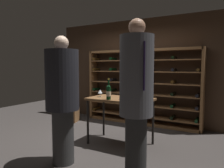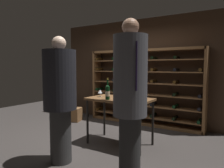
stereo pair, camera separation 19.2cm
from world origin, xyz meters
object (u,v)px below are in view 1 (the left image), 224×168
Objects in this scene: wine_rack at (141,87)px; wine_crate at (69,115)px; tasting_table at (120,103)px; wine_glass_stemmed_center at (100,92)px; person_host_in_suit at (62,94)px; wine_bottle_black_capsule at (109,92)px; person_guest_plum_blouse at (136,95)px; wine_bottle_amber_reserve at (126,91)px.

wine_rack is 6.26× the size of wine_crate.
tasting_table is 8.45× the size of wine_glass_stemmed_center.
tasting_table is 0.62× the size of person_host_in_suit.
person_host_in_suit is (-0.19, -2.70, 0.11)m from wine_rack.
wine_bottle_black_capsule is at bearing -30.35° from wine_crate.
person_host_in_suit is at bearing -137.16° from person_guest_plum_blouse.
tasting_table is 1.23m from person_host_in_suit.
person_guest_plum_blouse is at bearing -44.75° from wine_bottle_black_capsule.
wine_glass_stemmed_center is (-0.57, 0.00, -0.04)m from wine_bottle_amber_reserve.
person_host_in_suit is 4.02× the size of wine_crate.
tasting_table is 0.37m from wine_bottle_black_capsule.
person_host_in_suit is at bearing -88.68° from wine_glass_stemmed_center.
person_guest_plum_blouse is 1.22m from person_host_in_suit.
wine_bottle_black_capsule is at bearing -86.46° from wine_rack.
person_host_in_suit reaches higher than wine_bottle_black_capsule.
person_guest_plum_blouse reaches higher than wine_glass_stemmed_center.
wine_bottle_black_capsule is at bearing -177.77° from person_host_in_suit.
wine_bottle_amber_reserve is at bearing -0.45° from wine_glass_stemmed_center.
wine_rack is 1.63m from wine_glass_stemmed_center.
person_host_in_suit is at bearing -93.94° from wine_rack.
wine_rack is 1.56× the size of person_host_in_suit.
wine_bottle_black_capsule is (1.90, -1.11, 0.84)m from wine_crate.
wine_bottle_black_capsule is (0.30, 0.86, -0.04)m from person_host_in_suit.
person_guest_plum_blouse is 5.37× the size of wine_bottle_black_capsule.
person_host_in_suit is (-1.22, 0.05, -0.08)m from person_guest_plum_blouse.
person_guest_plum_blouse is 4.24× the size of wine_crate.
person_guest_plum_blouse is 5.40× the size of wine_bottle_amber_reserve.
wine_crate is at bearing -157.72° from wine_rack.
wine_rack reaches higher than wine_bottle_amber_reserve.
person_guest_plum_blouse is 3.59m from wine_crate.
person_guest_plum_blouse is at bearing -42.49° from wine_glass_stemmed_center.
person_host_in_suit is 2.69m from wine_crate.
person_host_in_suit is at bearing -109.11° from tasting_table.
wine_bottle_amber_reserve is at bearing 174.95° from person_host_in_suit.
tasting_table is 2.24m from wine_crate.
tasting_table is 0.59× the size of person_guest_plum_blouse.
person_guest_plum_blouse reaches higher than wine_crate.
tasting_table is 0.28m from wine_bottle_amber_reserve.
wine_rack is at bearing -162.51° from person_host_in_suit.
person_guest_plum_blouse is 1.32m from wine_bottle_amber_reserve.
wine_rack is at bearing 93.54° from wine_bottle_black_capsule.
wine_glass_stemmed_center is at bearing 144.87° from wine_bottle_black_capsule.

